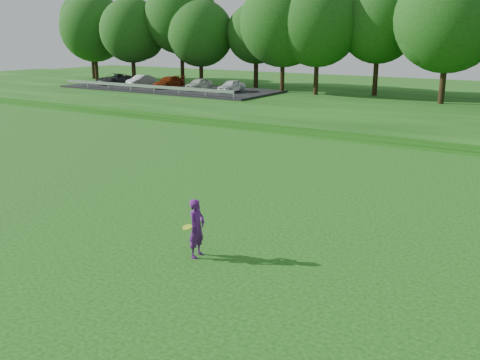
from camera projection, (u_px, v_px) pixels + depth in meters
The scene contains 6 objects.
ground at pixel (98, 229), 18.34m from camera, with size 140.00×140.00×0.00m, color #14450D.
berm at pixel (393, 107), 46.01m from camera, with size 130.00×30.00×0.60m, color #14450D.
walking_path at pixel (328, 136), 34.66m from camera, with size 130.00×1.60×0.04m, color gray.
treeline at pixel (413, 14), 47.19m from camera, with size 104.00×7.00×15.00m, color #104513, non-canonical shape.
parking_lot at pixel (165, 85), 57.37m from camera, with size 24.00×9.00×1.38m.
woman at pixel (197, 228), 15.85m from camera, with size 0.54×0.75×1.79m.
Camera 1 is at (13.33, -11.98, 6.49)m, focal length 40.00 mm.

